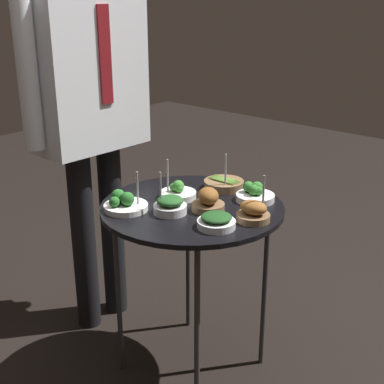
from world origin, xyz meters
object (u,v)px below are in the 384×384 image
object	(u,v)px
bowl_asparagus_back_left	(224,184)
bowl_roast_mid_left	(207,201)
bowl_broccoli_back_right	(124,203)
bowl_roast_near_rim	(253,212)
serving_cart	(192,218)
bowl_spinach_far_rim	(170,205)
bowl_broccoli_mid_right	(255,194)
bowl_spinach_front_right	(216,221)
bowl_broccoli_front_left	(178,193)
waiter_figure	(89,92)

from	to	relation	value
bowl_asparagus_back_left	bowl_roast_mid_left	bearing A→B (deg)	-155.69
bowl_broccoli_back_right	bowl_roast_near_rim	xyz separation A→B (m)	(0.22, -0.40, 0.01)
serving_cart	bowl_broccoli_back_right	size ratio (longest dim) A/B	4.50
bowl_spinach_far_rim	bowl_roast_near_rim	bearing A→B (deg)	-61.60
bowl_broccoli_mid_right	bowl_spinach_front_right	bearing A→B (deg)	-170.52
bowl_broccoli_mid_right	bowl_roast_near_rim	size ratio (longest dim) A/B	0.89
bowl_broccoli_front_left	bowl_asparagus_back_left	size ratio (longest dim) A/B	0.97
serving_cart	bowl_roast_near_rim	xyz separation A→B (m)	(0.03, -0.25, 0.08)
bowl_asparagus_back_left	waiter_figure	size ratio (longest dim) A/B	0.09
bowl_spinach_front_right	bowl_roast_near_rim	distance (m)	0.14
bowl_spinach_front_right	bowl_broccoli_back_right	bearing A→B (deg)	106.12
serving_cart	bowl_broccoli_mid_right	xyz separation A→B (m)	(0.19, -0.14, 0.08)
bowl_spinach_far_rim	waiter_figure	size ratio (longest dim) A/B	0.09
bowl_spinach_far_rim	waiter_figure	distance (m)	0.64
bowl_roast_mid_left	bowl_roast_near_rim	size ratio (longest dim) A/B	0.75
serving_cart	bowl_broccoli_back_right	bearing A→B (deg)	142.63
serving_cart	bowl_spinach_front_right	size ratio (longest dim) A/B	5.53
bowl_roast_near_rim	waiter_figure	distance (m)	0.86
bowl_broccoli_back_right	serving_cart	bearing A→B (deg)	-37.37
serving_cart	bowl_broccoli_back_right	distance (m)	0.25
bowl_broccoli_mid_right	waiter_figure	bearing A→B (deg)	105.64
bowl_spinach_front_right	bowl_asparagus_back_left	bearing A→B (deg)	34.57
waiter_figure	serving_cart	bearing A→B (deg)	-89.33
bowl_roast_mid_left	bowl_broccoli_back_right	distance (m)	0.29
bowl_broccoli_mid_right	waiter_figure	world-z (taller)	waiter_figure
bowl_spinach_front_right	bowl_spinach_far_rim	world-z (taller)	bowl_spinach_far_rim
bowl_spinach_far_rim	serving_cart	bearing A→B (deg)	-3.82
bowl_broccoli_mid_right	bowl_asparagus_back_left	xyz separation A→B (m)	(0.03, 0.17, -0.01)
serving_cart	bowl_broccoli_front_left	world-z (taller)	bowl_broccoli_front_left
bowl_broccoli_back_right	bowl_broccoli_mid_right	distance (m)	0.48
bowl_broccoli_back_right	bowl_roast_mid_left	bearing A→B (deg)	-49.85
bowl_broccoli_front_left	waiter_figure	size ratio (longest dim) A/B	0.09
bowl_roast_mid_left	bowl_broccoli_mid_right	world-z (taller)	bowl_roast_mid_left
bowl_broccoli_back_right	bowl_asparagus_back_left	distance (m)	0.43
bowl_broccoli_back_right	bowl_broccoli_mid_right	xyz separation A→B (m)	(0.38, -0.29, -0.00)
bowl_broccoli_front_left	bowl_spinach_far_rim	size ratio (longest dim) A/B	1.00
bowl_spinach_far_rim	bowl_roast_mid_left	bearing A→B (deg)	-39.06
bowl_broccoli_front_left	bowl_broccoli_mid_right	bearing A→B (deg)	-53.25
bowl_roast_mid_left	bowl_spinach_far_rim	size ratio (longest dim) A/B	0.78
bowl_roast_mid_left	bowl_broccoli_mid_right	bearing A→B (deg)	-19.28
bowl_broccoli_back_right	bowl_broccoli_mid_right	bearing A→B (deg)	-37.37
bowl_asparagus_back_left	bowl_roast_near_rim	bearing A→B (deg)	-124.14
waiter_figure	bowl_broccoli_mid_right	bearing A→B (deg)	-74.36
bowl_broccoli_back_right	bowl_spinach_far_rim	xyz separation A→B (m)	(0.09, -0.14, 0.00)
bowl_roast_mid_left	bowl_spinach_front_right	world-z (taller)	bowl_roast_mid_left
bowl_broccoli_front_left	waiter_figure	xyz separation A→B (m)	(-0.02, 0.47, 0.33)
bowl_broccoli_mid_right	bowl_spinach_far_rim	xyz separation A→B (m)	(-0.30, 0.15, 0.00)
bowl_roast_near_rim	waiter_figure	bearing A→B (deg)	92.67
bowl_broccoli_front_left	bowl_broccoli_back_right	size ratio (longest dim) A/B	0.97
bowl_roast_near_rim	bowl_spinach_far_rim	world-z (taller)	bowl_roast_near_rim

